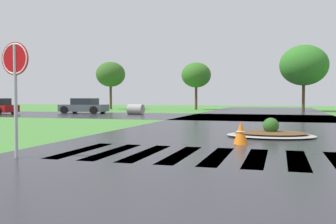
# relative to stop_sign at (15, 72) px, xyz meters

# --- Properties ---
(asphalt_roadway) EXTENTS (10.56, 80.00, 0.01)m
(asphalt_roadway) POSITION_rel_stop_sign_xyz_m (4.43, 5.77, -1.98)
(asphalt_roadway) COLOR #2B2B30
(asphalt_roadway) RESTS_ON ground
(asphalt_cross_road) EXTENTS (90.00, 9.51, 0.01)m
(asphalt_cross_road) POSITION_rel_stop_sign_xyz_m (4.43, 19.61, -1.98)
(asphalt_cross_road) COLOR #2B2B30
(asphalt_cross_road) RESTS_ON ground
(crosswalk_stripes) EXTENTS (7.65, 3.03, 0.01)m
(crosswalk_stripes) POSITION_rel_stop_sign_xyz_m (4.43, 1.54, -1.98)
(crosswalk_stripes) COLOR white
(crosswalk_stripes) RESTS_ON ground
(stop_sign) EXTENTS (0.76, 0.10, 2.67)m
(stop_sign) POSITION_rel_stop_sign_xyz_m (0.00, 0.00, 0.00)
(stop_sign) COLOR #B2B5BA
(stop_sign) RESTS_ON ground
(median_island) EXTENTS (3.08, 2.32, 0.68)m
(median_island) POSITION_rel_stop_sign_xyz_m (5.54, 6.48, -1.86)
(median_island) COLOR #9E9B93
(median_island) RESTS_ON ground
(car_dark_suv) EXTENTS (4.02, 2.28, 1.30)m
(car_dark_suv) POSITION_rel_stop_sign_xyz_m (-10.30, 22.02, -1.38)
(car_dark_suv) COLOR #4C545B
(car_dark_suv) RESTS_ON ground
(drainage_pipe_stack) EXTENTS (1.35, 0.94, 0.82)m
(drainage_pipe_stack) POSITION_rel_stop_sign_xyz_m (-5.38, 21.52, -1.58)
(drainage_pipe_stack) COLOR #9E9B93
(drainage_pipe_stack) RESTS_ON ground
(traffic_cone) EXTENTS (0.44, 0.44, 0.69)m
(traffic_cone) POSITION_rel_stop_sign_xyz_m (4.73, 4.01, -1.65)
(traffic_cone) COLOR orange
(traffic_cone) RESTS_ON ground
(background_treeline) EXTENTS (44.93, 6.06, 6.42)m
(background_treeline) POSITION_rel_stop_sign_xyz_m (8.23, 32.55, 2.15)
(background_treeline) COLOR #4C3823
(background_treeline) RESTS_ON ground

